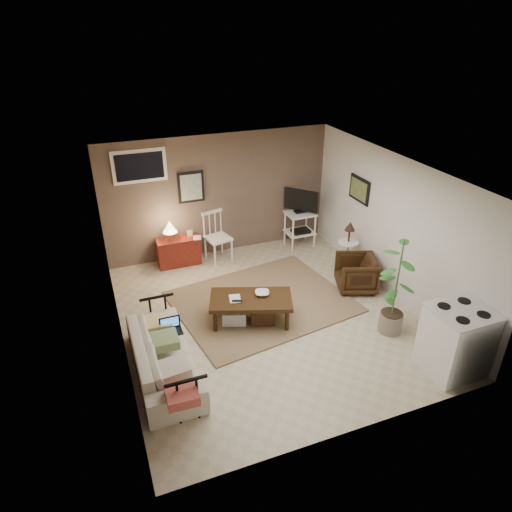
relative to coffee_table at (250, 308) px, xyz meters
name	(u,v)px	position (x,y,z in m)	size (l,w,h in m)	color
floor	(267,316)	(0.31, 0.06, -0.27)	(5.00, 5.00, 0.00)	#C1B293
art_back	(191,187)	(-0.24, 2.54, 1.18)	(0.50, 0.03, 0.60)	black
art_right	(359,189)	(2.54, 1.11, 1.25)	(0.03, 0.60, 0.45)	black
window	(139,166)	(-1.14, 2.54, 1.68)	(0.96, 0.03, 0.60)	white
rug	(262,302)	(0.38, 0.46, -0.25)	(2.78, 2.23, 0.03)	#82654B
coffee_table	(250,308)	(0.00, 0.00, 0.00)	(1.41, 1.04, 0.48)	#36230E
sofa	(163,351)	(-1.49, -0.66, 0.11)	(1.91, 0.56, 0.75)	beige
sofa_pillows	(169,355)	(-1.44, -0.88, 0.19)	(0.37, 1.82, 0.13)	beige
sofa_end_rails	(171,352)	(-1.38, -0.66, 0.05)	(0.51, 1.91, 0.64)	black
laptop	(171,327)	(-1.31, -0.33, 0.22)	(0.29, 0.21, 0.20)	black
red_console	(178,249)	(-0.64, 2.29, 0.06)	(0.81, 0.36, 0.94)	maroon
spindle_chair	(218,238)	(0.14, 2.21, 0.19)	(0.53, 0.53, 0.98)	white
tv_stand	(300,217)	(1.93, 2.21, 0.38)	(0.57, 0.58, 1.22)	white
side_table	(348,241)	(2.27, 0.90, 0.36)	(0.38, 0.38, 1.01)	white
armchair	(356,272)	(2.09, 0.27, 0.07)	(0.66, 0.62, 0.68)	#311F0D
potted_plant	(397,284)	(1.93, -0.98, 0.57)	(0.40, 0.40, 1.58)	gray
stove	(456,341)	(2.18, -2.00, 0.22)	(0.75, 0.70, 0.98)	white
bowl	(262,289)	(0.21, 0.03, 0.30)	(0.22, 0.05, 0.22)	#36230E
book_table	(229,293)	(-0.32, 0.07, 0.30)	(0.17, 0.02, 0.24)	#36230E
book_console	(193,234)	(-0.34, 2.20, 0.37)	(0.15, 0.02, 0.20)	#36230E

